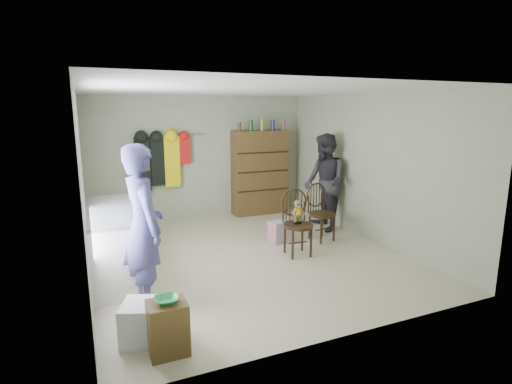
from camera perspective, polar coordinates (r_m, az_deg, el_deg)
name	(u,v)px	position (r m, az deg, el deg)	size (l,w,h in m)	color
ground_plane	(246,255)	(6.31, -1.38, -9.01)	(5.00, 5.00, 0.00)	beige
room_walls	(233,151)	(6.43, -3.24, 5.86)	(5.00, 5.00, 5.00)	#AAB295
counter	(112,243)	(5.75, -19.85, -6.80)	(0.64, 1.86, 0.94)	silver
stool	(168,328)	(3.97, -12.48, -18.43)	(0.35, 0.30, 0.50)	brown
bowl	(167,300)	(3.84, -12.67, -14.81)	(0.22, 0.22, 0.05)	green
plastic_tub	(145,322)	(4.23, -15.62, -17.45)	(0.42, 0.39, 0.39)	white
chair_front	(297,218)	(6.21, 5.85, -3.77)	(0.49, 0.49, 1.03)	#312111
chair_far	(320,210)	(6.99, 9.15, -2.54)	(0.50, 0.50, 0.99)	#312111
striped_bag	(280,232)	(6.86, 3.48, -5.69)	(0.35, 0.27, 0.37)	#E5727A
person_left	(143,227)	(4.67, -15.79, -4.82)	(0.68, 0.45, 1.87)	#4A4782
person_right	(325,182)	(7.52, 9.78, 1.37)	(0.88, 0.68, 1.81)	#2D2B33
dresser	(260,172)	(8.61, 0.56, 2.85)	(1.20, 0.39, 2.04)	brown
coat_rack	(161,161)	(8.03, -13.39, 4.36)	(1.42, 0.12, 1.09)	#99999E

